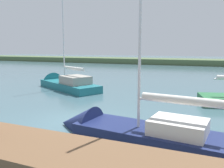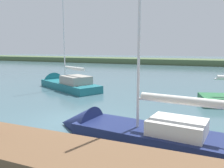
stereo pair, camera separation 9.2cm
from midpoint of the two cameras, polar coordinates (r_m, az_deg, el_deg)
The scene contains 5 objects.
ground_plane at distance 12.21m, azimuth -9.53°, elevation -8.93°, with size 200.00×200.00×0.00m, color #42606B.
far_shoreline at distance 55.29m, azimuth 16.53°, elevation 4.51°, with size 180.00×8.00×2.40m, color #4C603D.
dock_pier at distance 9.01m, azimuth -24.87°, elevation -13.65°, with size 24.89×2.37×0.74m, color brown.
sailboat_inner_slip at distance 22.64m, azimuth -11.99°, elevation -0.21°, with size 8.66×5.89×10.33m.
sailboat_far_left at distance 9.94m, azimuth 4.09°, elevation -11.75°, with size 8.41×2.86×8.41m.
Camera 1 is at (-6.30, 9.79, 3.67)m, focal length 38.24 mm.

